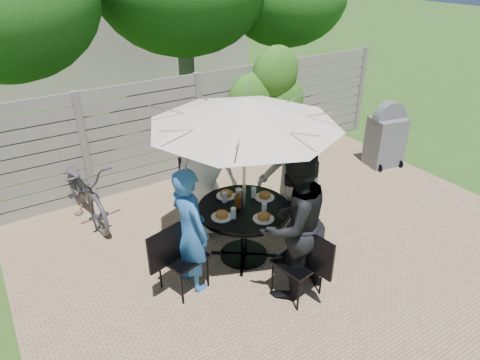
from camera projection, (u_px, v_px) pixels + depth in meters
patio_table at (244, 223)px, 5.53m from camera, size 1.34×1.34×0.78m
umbrella at (244, 112)px, 4.81m from camera, size 2.57×2.57×2.21m
chair_back at (201, 209)px, 6.29m from camera, size 0.56×0.74×0.98m
person_back at (204, 171)px, 5.88m from camera, size 1.03×0.75×1.94m
chair_left at (183, 270)px, 5.09m from camera, size 0.74×0.57×0.97m
person_left at (190, 230)px, 4.93m from camera, size 0.46×0.63×1.60m
chair_front at (298, 275)px, 5.00m from camera, size 0.54×0.73×0.97m
person_front at (293, 224)px, 4.78m from camera, size 1.01×0.84×1.89m
chair_right at (294, 212)px, 6.20m from camera, size 0.73×0.53×0.98m
person_right at (290, 179)px, 5.84m from camera, size 0.82×1.24×1.78m
plate_back at (226, 195)px, 5.65m from camera, size 0.26×0.26×0.06m
plate_left at (222, 216)px, 5.20m from camera, size 0.26×0.26×0.06m
plate_front at (263, 217)px, 5.16m from camera, size 0.26×0.26×0.06m
plate_right at (265, 196)px, 5.61m from camera, size 0.26×0.26×0.06m
glass_back at (225, 197)px, 5.50m from camera, size 0.07×0.07×0.14m
glass_left at (233, 213)px, 5.16m from camera, size 0.07×0.07×0.14m
glass_front at (264, 208)px, 5.27m from camera, size 0.07×0.07×0.14m
glass_right at (254, 193)px, 5.60m from camera, size 0.07×0.07×0.14m
syrup_jug at (238, 202)px, 5.38m from camera, size 0.09×0.09×0.16m
coffee_cup at (239, 194)px, 5.59m from camera, size 0.08×0.08×0.12m
bicycle at (83, 189)px, 6.43m from camera, size 0.81×1.87×0.96m
bbq_grill at (386, 137)px, 7.98m from camera, size 0.69×0.58×1.26m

